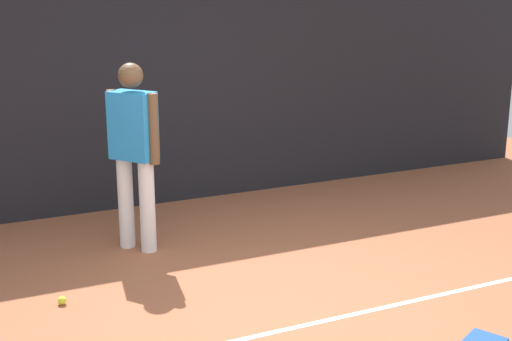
% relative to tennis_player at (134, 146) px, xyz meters
% --- Properties ---
extents(ground_plane, '(12.00, 12.00, 0.00)m').
position_rel_tennis_player_xyz_m(ground_plane, '(0.58, -1.72, -0.97)').
color(ground_plane, '#9E5638').
extents(back_fence, '(10.00, 0.10, 2.43)m').
position_rel_tennis_player_xyz_m(back_fence, '(0.58, 1.28, 0.25)').
color(back_fence, black).
rests_on(back_fence, ground).
extents(court_line, '(9.00, 0.05, 0.00)m').
position_rel_tennis_player_xyz_m(court_line, '(0.58, -1.96, -0.96)').
color(court_line, white).
rests_on(court_line, ground).
extents(tennis_player, '(0.42, 0.45, 1.70)m').
position_rel_tennis_player_xyz_m(tennis_player, '(0.00, 0.00, 0.00)').
color(tennis_player, white).
rests_on(tennis_player, ground).
extents(tennis_ball_mid_court, '(0.07, 0.07, 0.07)m').
position_rel_tennis_player_xyz_m(tennis_ball_mid_court, '(-0.84, -0.89, -0.93)').
color(tennis_ball_mid_court, '#CCE033').
rests_on(tennis_ball_mid_court, ground).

